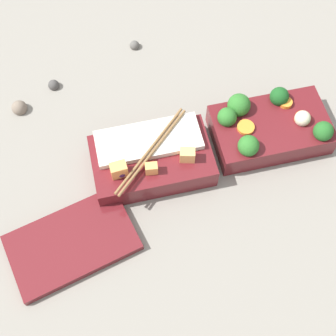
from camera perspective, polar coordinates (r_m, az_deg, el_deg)
The scene contains 7 objects.
ground_plane at distance 0.90m, azimuth 4.92°, elevation 2.39°, with size 3.00×3.00×0.00m, color gray.
bento_tray_vegetable at distance 0.90m, azimuth 12.18°, elevation 4.90°, with size 0.21×0.13×0.08m.
bento_tray_rice at distance 0.85m, azimuth -2.01°, elevation 1.13°, with size 0.21×0.15×0.08m.
bento_lid at distance 0.82m, azimuth -11.61°, elevation -8.92°, with size 0.21×0.13×0.02m, color maroon.
pebble_0 at distance 1.00m, azimuth -13.76°, elevation 9.78°, with size 0.02×0.02×0.02m, color #474442.
pebble_1 at distance 0.98m, azimuth -17.66°, elevation 7.00°, with size 0.03×0.03×0.03m, color #7A6B5B.
pebble_2 at distance 1.04m, azimuth -4.10°, elevation 14.68°, with size 0.02×0.02×0.02m, color #595651.
Camera 1 is at (0.18, 0.42, 0.77)m, focal length 50.00 mm.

